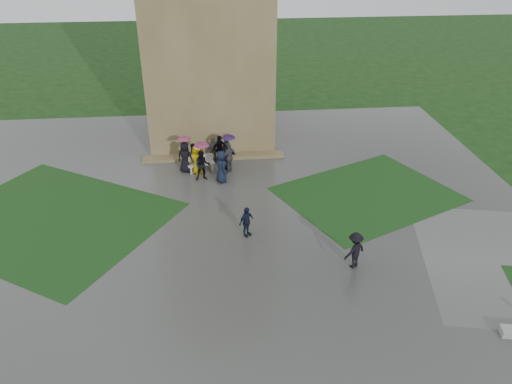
{
  "coord_description": "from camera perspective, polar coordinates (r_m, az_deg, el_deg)",
  "views": [
    {
      "loc": [
        -0.1,
        -18.66,
        13.7
      ],
      "look_at": [
        2.07,
        3.76,
        1.2
      ],
      "focal_mm": 35.0,
      "sensor_mm": 36.0,
      "label": 1
    }
  ],
  "objects": [
    {
      "name": "ground",
      "position": [
        23.15,
        -4.24,
        -7.35
      ],
      "size": [
        120.0,
        120.0,
        0.0
      ],
      "primitive_type": "plane",
      "color": "black"
    },
    {
      "name": "plaza",
      "position": [
        24.78,
        -4.39,
        -4.6
      ],
      "size": [
        34.0,
        34.0,
        0.02
      ],
      "primitive_type": "cube",
      "color": "#3A3A38",
      "rests_on": "ground"
    },
    {
      "name": "lawn_inset_left",
      "position": [
        27.77,
        -22.34,
        -2.9
      ],
      "size": [
        14.1,
        13.46,
        0.01
      ],
      "primitive_type": "cube",
      "rotation": [
        0.0,
        0.0,
        -0.56
      ],
      "color": "#133512",
      "rests_on": "plaza"
    },
    {
      "name": "lawn_inset_right",
      "position": [
        28.65,
        12.67,
        -0.25
      ],
      "size": [
        11.12,
        10.15,
        0.01
      ],
      "primitive_type": "cube",
      "rotation": [
        0.0,
        0.0,
        0.44
      ],
      "color": "#133512",
      "rests_on": "plaza"
    },
    {
      "name": "tower",
      "position": [
        33.99,
        -5.68,
        20.96
      ],
      "size": [
        8.0,
        8.0,
        18.0
      ],
      "primitive_type": "cube",
      "color": "brown",
      "rests_on": "ground"
    },
    {
      "name": "tower_plinth",
      "position": [
        32.25,
        -4.85,
        4.04
      ],
      "size": [
        9.0,
        0.8,
        0.22
      ],
      "primitive_type": "cube",
      "color": "brown",
      "rests_on": "plaza"
    },
    {
      "name": "bench",
      "position": [
        30.56,
        -6.36,
        3.28
      ],
      "size": [
        1.73,
        0.94,
        0.96
      ],
      "rotation": [
        0.0,
        0.0,
        0.27
      ],
      "color": "beige",
      "rests_on": "plaza"
    },
    {
      "name": "visitor_cluster",
      "position": [
        30.14,
        -4.86,
        4.23
      ],
      "size": [
        3.79,
        3.76,
        2.51
      ],
      "color": "black",
      "rests_on": "plaza"
    },
    {
      "name": "pedestrian_mid",
      "position": [
        24.04,
        -1.11,
        -3.42
      ],
      "size": [
        1.03,
        1.0,
        1.56
      ],
      "primitive_type": "imported",
      "rotation": [
        0.0,
        0.0,
        0.73
      ],
      "color": "black",
      "rests_on": "plaza"
    },
    {
      "name": "pedestrian_near",
      "position": [
        22.38,
        11.23,
        -6.53
      ],
      "size": [
        1.26,
        1.07,
        1.74
      ],
      "primitive_type": "imported",
      "rotation": [
        0.0,
        0.0,
        3.68
      ],
      "color": "black",
      "rests_on": "plaza"
    }
  ]
}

